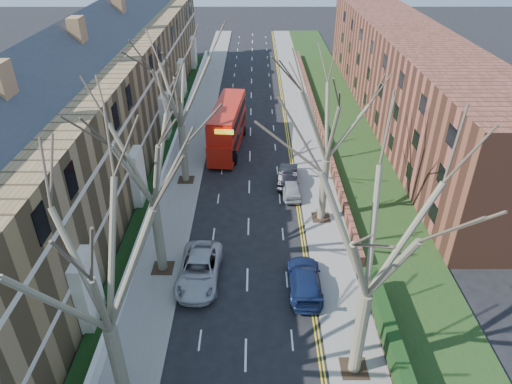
{
  "coord_description": "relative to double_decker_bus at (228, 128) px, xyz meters",
  "views": [
    {
      "loc": [
        0.53,
        -7.61,
        20.48
      ],
      "look_at": [
        0.58,
        21.0,
        3.1
      ],
      "focal_mm": 32.0,
      "sensor_mm": 36.0,
      "label": 1
    }
  ],
  "objects": [
    {
      "name": "pavement_left",
      "position": [
        -3.77,
        4.06,
        -2.14
      ],
      "size": [
        3.0,
        102.0,
        0.12
      ],
      "primitive_type": "cube",
      "color": "slate",
      "rests_on": "ground"
    },
    {
      "name": "car_left_far",
      "position": [
        -0.89,
        -19.9,
        -1.41
      ],
      "size": [
        2.87,
        5.81,
        1.59
      ],
      "primitive_type": "imported",
      "rotation": [
        0.0,
        0.0,
        -0.04
      ],
      "color": "#ADAEB3",
      "rests_on": "ground"
    },
    {
      "name": "car_right_near",
      "position": [
        5.89,
        -20.81,
        -1.47
      ],
      "size": [
        2.12,
        5.09,
        1.47
      ],
      "primitive_type": "imported",
      "rotation": [
        0.0,
        0.0,
        3.13
      ],
      "color": "#16234D",
      "rests_on": "ground"
    },
    {
      "name": "front_wall_left",
      "position": [
        -5.42,
        -3.94,
        -1.58
      ],
      "size": [
        0.3,
        78.0,
        1.0
      ],
      "color": "white",
      "rests_on": "ground"
    },
    {
      "name": "tree_right_mid",
      "position": [
        7.93,
        -26.94,
        7.35
      ],
      "size": [
        10.5,
        10.5,
        14.71
      ],
      "color": "#6A614B",
      "rests_on": "ground"
    },
    {
      "name": "pavement_right",
      "position": [
        8.23,
        4.06,
        -2.14
      ],
      "size": [
        3.0,
        102.0,
        0.12
      ],
      "primitive_type": "cube",
      "color": "slate",
      "rests_on": "ground"
    },
    {
      "name": "tree_left_dist",
      "position": [
        -3.47,
        -6.94,
        7.35
      ],
      "size": [
        10.5,
        10.5,
        14.71
      ],
      "color": "#6A614B",
      "rests_on": "ground"
    },
    {
      "name": "tree_left_far",
      "position": [
        -3.47,
        -18.94,
        7.04
      ],
      "size": [
        10.15,
        10.15,
        14.22
      ],
      "color": "#6A614B",
      "rests_on": "ground"
    },
    {
      "name": "double_decker_bus",
      "position": [
        0.0,
        0.0,
        0.0
      ],
      "size": [
        3.51,
        10.89,
        4.49
      ],
      "rotation": [
        0.0,
        0.0,
        3.04
      ],
      "color": "#AE170C",
      "rests_on": "ground"
    },
    {
      "name": "car_right_mid",
      "position": [
        5.8,
        -9.31,
        -1.54
      ],
      "size": [
        1.72,
        3.97,
        1.33
      ],
      "primitive_type": "imported",
      "rotation": [
        0.0,
        0.0,
        3.18
      ],
      "color": "#989CA0",
      "rests_on": "ground"
    },
    {
      "name": "terrace_left",
      "position": [
        -11.42,
        -3.94,
        3.33
      ],
      "size": [
        9.7,
        78.0,
        13.6
      ],
      "color": "olive",
      "rests_on": "ground"
    },
    {
      "name": "grass_verge_right",
      "position": [
        12.73,
        4.06,
        -2.05
      ],
      "size": [
        6.0,
        102.0,
        0.06
      ],
      "color": "#1A3312",
      "rests_on": "ground"
    },
    {
      "name": "car_right_far",
      "position": [
        5.67,
        -7.23,
        -1.47
      ],
      "size": [
        2.05,
        4.61,
        1.47
      ],
      "primitive_type": "imported",
      "rotation": [
        0.0,
        0.0,
        3.03
      ],
      "color": "black",
      "rests_on": "ground"
    },
    {
      "name": "tree_right_far",
      "position": [
        7.93,
        -12.94,
        7.04
      ],
      "size": [
        10.15,
        10.15,
        14.22
      ],
      "color": "#6A614B",
      "rests_on": "ground"
    },
    {
      "name": "tree_left_mid",
      "position": [
        -3.47,
        -28.94,
        7.35
      ],
      "size": [
        10.5,
        10.5,
        14.71
      ],
      "color": "#6A614B",
      "rests_on": "ground"
    },
    {
      "name": "flats_right",
      "position": [
        19.69,
        8.06,
        2.78
      ],
      "size": [
        13.97,
        54.0,
        10.0
      ],
      "color": "brown",
      "rests_on": "ground"
    }
  ]
}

